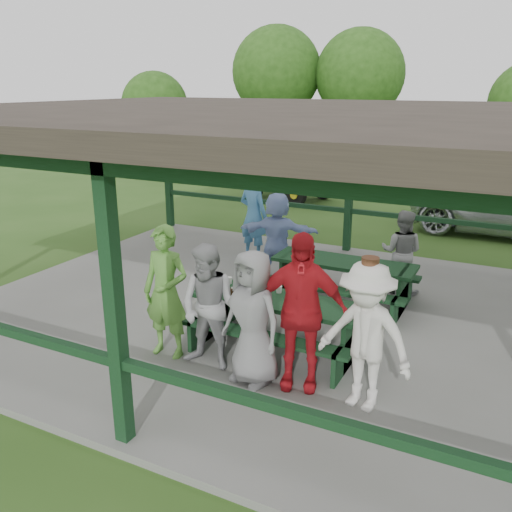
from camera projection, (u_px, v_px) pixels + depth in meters
The scene contains 18 objects.
ground at pixel (276, 315), 9.00m from camera, with size 90.00×90.00×0.00m, color #2A4D18.
concrete_slab at pixel (276, 313), 8.98m from camera, with size 10.00×8.00×0.10m, color slate.
pavilion_structure at pixel (278, 120), 8.03m from camera, with size 10.60×8.60×3.24m.
picnic_table_near at pixel (279, 317), 7.55m from camera, with size 2.45×1.39×0.75m.
picnic_table_far at pixel (343, 277), 9.13m from camera, with size 2.36×1.39×0.75m.
table_setting at pixel (273, 294), 7.52m from camera, with size 2.36×0.45×0.10m.
contestant_green at pixel (166, 292), 7.25m from camera, with size 0.67×0.44×1.83m, color #5B9A3A.
contestant_grey_left at pixel (209, 308), 6.95m from camera, with size 0.81×0.63×1.67m, color #9C9C9F.
contestant_grey_mid at pixel (253, 318), 6.59m from camera, with size 0.84×0.55×1.72m, color gray.
contestant_red at pixel (300, 311), 6.47m from camera, with size 1.15×0.48×1.97m, color red.
contestant_white_fedora at pixel (365, 337), 6.05m from camera, with size 1.24×0.87×1.82m.
spectator_lblue at pixel (277, 235), 10.31m from camera, with size 1.54×0.49×1.66m, color #8DA4DB.
spectator_blue at pixel (253, 215), 11.35m from camera, with size 0.68×0.45×1.87m, color teal.
spectator_grey at pixel (401, 252), 9.53m from camera, with size 0.73×0.57×1.50m, color gray.
farm_trailer at pixel (289, 179), 17.85m from camera, with size 3.85×2.29×1.34m.
tree_far_left at pixel (277, 72), 23.86m from camera, with size 3.91×3.91×6.12m.
tree_left at pixel (360, 75), 23.05m from camera, with size 3.79×3.79×5.93m.
tree_edge_left at pixel (155, 106), 21.87m from camera, with size 2.66×2.66×4.16m.
Camera 1 is at (3.43, -7.53, 3.69)m, focal length 38.00 mm.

